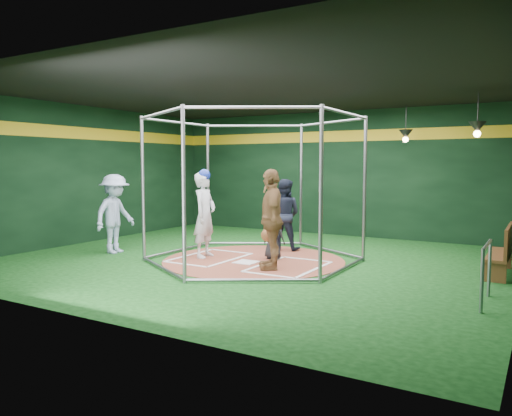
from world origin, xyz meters
The scene contains 15 objects.
room_shell centered at (0.00, 0.01, 1.75)m, with size 10.10×9.10×3.53m.
clay_disc centered at (0.00, 0.00, 0.01)m, with size 3.80×3.80×0.01m, color brown.
home_plate centered at (0.00, -0.30, 0.02)m, with size 0.43×0.43×0.01m, color white.
batter_box_left centered at (-0.95, -0.25, 0.02)m, with size 1.17×1.77×0.01m.
batter_box_right centered at (0.95, -0.25, 0.02)m, with size 1.17×1.77×0.01m.
batting_cage centered at (0.00, 0.00, 1.50)m, with size 4.05×4.67×3.00m.
pendant_lamp_near centered at (2.20, 3.60, 2.74)m, with size 0.34×0.34×0.90m.
pendant_lamp_far centered at (4.00, 2.00, 2.74)m, with size 0.34×0.34×0.90m.
batter_figure centered at (-1.09, -0.23, 0.95)m, with size 0.52×0.72×1.90m.
visitor_leopard centered at (0.73, -0.57, 0.97)m, with size 1.12×0.47×1.92m, color #A77947.
catcher_figure centered at (0.29, 0.30, 0.51)m, with size 0.51×0.57×0.99m.
umpire centered at (-0.04, 1.46, 0.84)m, with size 0.81×0.63×1.66m, color black.
bystander_blue centered at (-3.18, -0.80, 0.89)m, with size 1.16×0.66×1.79m, color #9CAECE.
dugout_bench centered at (4.62, 1.11, 0.47)m, with size 0.37×1.57×0.92m.
steel_railing centered at (4.55, -1.13, 0.59)m, with size 0.05×1.03×0.89m.
Camera 1 is at (5.26, -8.88, 2.01)m, focal length 35.00 mm.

